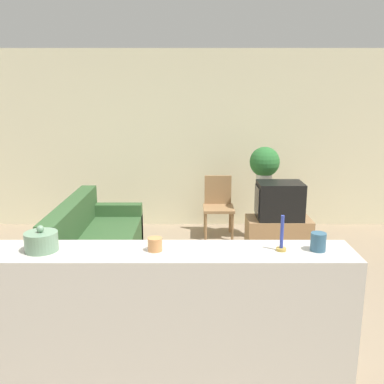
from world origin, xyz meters
TOP-DOWN VIEW (x-y plane):
  - ground_plane at (0.00, 0.00)m, footprint 14.00×14.00m
  - wall_back at (0.00, 3.43)m, footprint 9.00×0.06m
  - couch at (-0.86, 1.64)m, footprint 0.83×1.86m
  - tv_stand at (1.40, 2.08)m, footprint 0.81×0.44m
  - television at (1.39, 2.08)m, footprint 0.58×0.42m
  - wooden_chair at (0.67, 2.89)m, footprint 0.44×0.44m
  - plant_stand at (1.30, 2.70)m, footprint 0.13×0.13m
  - potted_plant at (1.30, 2.70)m, footprint 0.42×0.42m
  - foreground_counter at (0.00, -0.37)m, footprint 2.84×0.44m
  - decorative_bowl at (-0.75, -0.37)m, footprint 0.23×0.23m
  - candle_jar at (0.03, -0.37)m, footprint 0.10×0.10m
  - candlestick at (0.91, -0.37)m, footprint 0.07×0.07m
  - coffee_tin at (1.16, -0.37)m, footprint 0.11×0.11m

SIDE VIEW (x-z plane):
  - ground_plane at x=0.00m, z-range 0.00..0.00m
  - tv_stand at x=1.40m, z-range 0.00..0.50m
  - couch at x=-0.86m, z-range -0.12..0.70m
  - plant_stand at x=1.30m, z-range 0.00..0.78m
  - wooden_chair at x=0.67m, z-range 0.05..0.92m
  - foreground_counter at x=0.00m, z-range 0.00..1.00m
  - television at x=1.39m, z-range 0.50..0.97m
  - candle_jar at x=0.03m, z-range 1.00..1.10m
  - coffee_tin at x=1.16m, z-range 1.00..1.13m
  - decorative_bowl at x=-0.75m, z-range 0.98..1.16m
  - candlestick at x=0.91m, z-range 0.96..1.21m
  - potted_plant at x=1.30m, z-range 0.82..1.38m
  - wall_back at x=0.00m, z-range 0.00..2.70m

